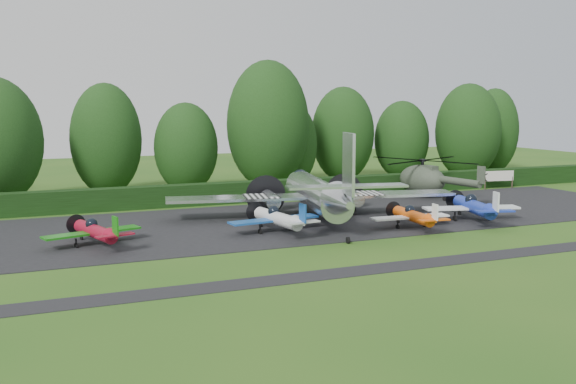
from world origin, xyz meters
name	(u,v)px	position (x,y,z in m)	size (l,w,h in m)	color
ground	(344,246)	(0.00, 0.00, 0.00)	(160.00, 160.00, 0.00)	#265317
apron	(287,221)	(0.00, 10.00, 0.00)	(70.00, 18.00, 0.01)	black
taxiway_verge	(392,267)	(0.00, -6.00, 0.00)	(70.00, 2.00, 0.00)	black
hedgerow	(243,202)	(0.00, 21.00, 0.00)	(90.00, 1.60, 2.00)	black
transport_plane	(318,194)	(2.58, 9.47, 2.18)	(24.42, 18.72, 7.82)	silver
light_plane_red	(95,231)	(-15.38, 6.39, 1.05)	(6.58, 6.92, 2.53)	maroon
light_plane_white	(278,218)	(-2.50, 5.77, 1.13)	(7.08, 7.44, 2.72)	silver
light_plane_orange	(413,216)	(7.65, 3.36, 1.00)	(6.28, 6.60, 2.41)	#DF530D
light_plane_blue	(474,207)	(13.81, 3.93, 1.26)	(7.85, 8.26, 3.02)	#1B32A5
helicopter	(423,177)	(17.82, 16.97, 2.09)	(12.08, 14.15, 3.89)	#333B2D
sign_board	(499,177)	(29.43, 19.12, 1.37)	(3.60, 0.14, 2.03)	#3F3326
tree_0	(186,148)	(-3.45, 29.68, 4.79)	(6.77, 6.77, 9.61)	black
tree_1	(343,134)	(16.72, 32.47, 5.75)	(7.66, 7.66, 11.51)	black
tree_4	(268,125)	(5.79, 29.41, 7.12)	(9.16, 9.16, 14.25)	black
tree_5	(293,145)	(9.32, 30.67, 4.75)	(5.61, 5.61, 9.54)	black
tree_6	(468,131)	(32.61, 28.84, 5.98)	(8.16, 8.16, 11.99)	black
tree_7	(402,140)	(24.98, 32.17, 4.90)	(6.88, 6.88, 9.82)	black
tree_8	(494,131)	(39.69, 32.38, 5.74)	(6.58, 6.58, 11.52)	black
tree_10	(106,139)	(-11.48, 31.15, 5.79)	(7.27, 7.27, 11.61)	black
tree_12	(344,141)	(17.01, 32.76, 4.93)	(5.67, 5.67, 9.89)	black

